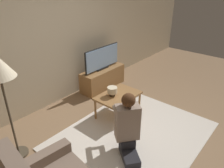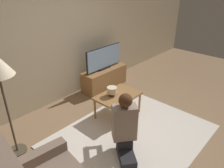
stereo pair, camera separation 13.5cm
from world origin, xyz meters
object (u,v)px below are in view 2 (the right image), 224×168
(person_kneeling, at_px, (125,125))
(table_lamp, at_px, (112,91))
(tv, at_px, (104,58))
(coffee_table, at_px, (118,97))

(person_kneeling, bearing_deg, table_lamp, -88.46)
(tv, relative_size, person_kneeling, 1.05)
(tv, height_order, person_kneeling, person_kneeling)
(table_lamp, bearing_deg, tv, 50.73)
(coffee_table, distance_m, table_lamp, 0.19)
(person_kneeling, relative_size, table_lamp, 5.52)
(tv, bearing_deg, person_kneeling, -128.12)
(person_kneeling, height_order, table_lamp, person_kneeling)
(tv, distance_m, table_lamp, 1.25)
(person_kneeling, distance_m, table_lamp, 0.96)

